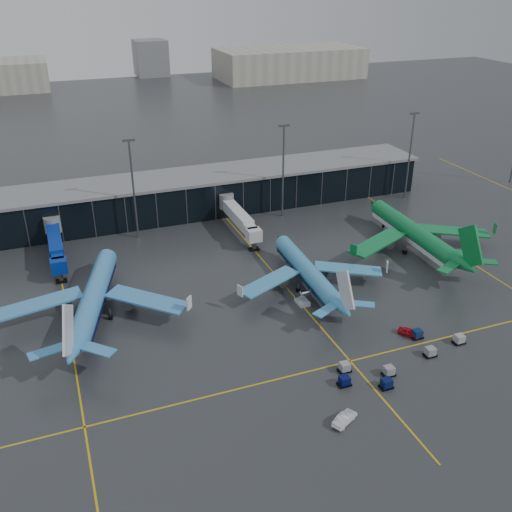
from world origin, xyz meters
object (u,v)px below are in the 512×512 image
object	(u,v)px
service_van_white	(345,418)
baggage_carts	(397,361)
airliner_arkefly	(93,284)
airliner_klm_near	(307,261)
mobile_airstair	(302,300)
service_van_red	(409,332)
airliner_aer_lingus	(414,222)

from	to	relation	value
service_van_white	baggage_carts	bearing A→B (deg)	-87.70
airliner_arkefly	service_van_white	world-z (taller)	airliner_arkefly
airliner_klm_near	mobile_airstair	xyz separation A→B (m)	(-3.89, -6.43, -5.24)
service_van_red	service_van_white	distance (m)	27.52
airliner_klm_near	mobile_airstair	bearing A→B (deg)	-118.63
airliner_klm_near	service_van_white	bearing A→B (deg)	-104.98
airliner_arkefly	mobile_airstair	size ratio (longest dim) A/B	12.87
airliner_klm_near	mobile_airstair	size ratio (longest dim) A/B	11.35
mobile_airstair	service_van_red	xyz separation A→B (m)	(13.73, -17.50, -0.05)
airliner_arkefly	service_van_red	size ratio (longest dim) A/B	10.53
airliner_aer_lingus	service_van_red	distance (m)	39.11
service_van_white	mobile_airstair	bearing A→B (deg)	-43.45
airliner_arkefly	airliner_aer_lingus	size ratio (longest dim) A/B	0.98
baggage_carts	mobile_airstair	size ratio (longest dim) A/B	7.99
service_van_white	service_van_red	bearing A→B (deg)	-83.44
service_van_red	baggage_carts	bearing A→B (deg)	-170.77
mobile_airstair	airliner_klm_near	bearing A→B (deg)	57.78
baggage_carts	service_van_red	bearing A→B (deg)	43.40
airliner_arkefly	mobile_airstair	bearing A→B (deg)	1.05
airliner_arkefly	mobile_airstair	xyz separation A→B (m)	(39.77, -10.98, -6.04)
airliner_klm_near	service_van_red	xyz separation A→B (m)	(9.84, -23.93, -5.29)
airliner_klm_near	airliner_aer_lingus	distance (m)	32.92
mobile_airstair	airliner_arkefly	bearing A→B (deg)	163.50
service_van_red	mobile_airstair	bearing A→B (deg)	93.94
airliner_arkefly	airliner_klm_near	xyz separation A→B (m)	(43.65, -4.55, -0.80)
airliner_aer_lingus	service_van_red	xyz separation A→B (m)	(-22.15, -31.62, -6.26)
airliner_arkefly	service_van_white	bearing A→B (deg)	-38.56
airliner_klm_near	baggage_carts	distance (m)	31.15
airliner_klm_near	service_van_white	distance (m)	42.15
airliner_aer_lingus	service_van_red	size ratio (longest dim) A/B	10.78
airliner_aer_lingus	baggage_carts	size ratio (longest dim) A/B	1.65
mobile_airstair	service_van_white	distance (m)	34.57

